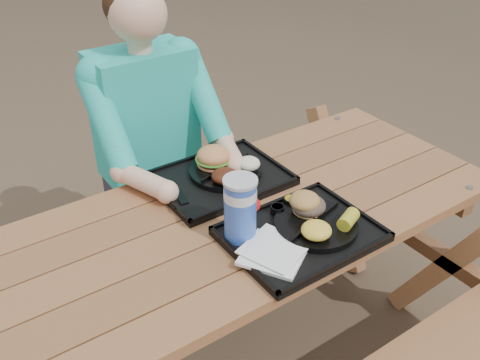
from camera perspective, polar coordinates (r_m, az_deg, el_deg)
picnic_table at (r=2.00m, az=0.00°, el=-12.27°), size 1.80×1.49×0.75m
tray_near at (r=1.66m, az=6.50°, el=-5.85°), size 0.45×0.35×0.02m
tray_far at (r=1.91m, az=-2.14°, el=0.05°), size 0.45×0.35×0.02m
plate_near at (r=1.67m, az=8.10°, el=-4.72°), size 0.26×0.26×0.02m
plate_far at (r=1.92m, az=-1.56°, el=0.96°), size 0.26×0.26×0.02m
napkin_stack at (r=1.56m, az=3.62°, el=-7.74°), size 0.24×0.24×0.02m
soda_cup at (r=1.57m, az=0.02°, el=-3.24°), size 0.10×0.10×0.19m
condiment_bbq at (r=1.72m, az=4.01°, el=-3.17°), size 0.04×0.04×0.03m
condiment_mustard at (r=1.76m, az=5.46°, el=-2.33°), size 0.05×0.05×0.03m
sandwich at (r=1.68m, az=7.42°, el=-1.87°), size 0.10×0.10×0.11m
mac_cheese at (r=1.60m, az=8.15°, el=-5.33°), size 0.09×0.09×0.05m
corn_cob at (r=1.66m, az=11.48°, el=-4.14°), size 0.10×0.10×0.04m
cutlery_far at (r=1.83m, az=-6.75°, el=-1.24°), size 0.05×0.16×0.01m
burger at (r=1.91m, az=-2.87°, el=3.04°), size 0.12×0.12×0.11m
baked_beans at (r=1.83m, az=-1.61°, el=0.45°), size 0.10×0.10×0.04m
potato_salad at (r=1.90m, az=0.93°, el=1.76°), size 0.08×0.08×0.05m
diner at (r=2.25m, az=-9.35°, el=1.52°), size 0.48×0.84×1.28m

